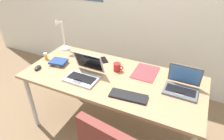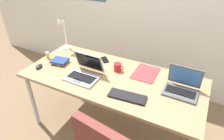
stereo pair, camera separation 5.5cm
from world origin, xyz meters
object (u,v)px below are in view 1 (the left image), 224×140
Objects in this scene: laptop_far_corner at (182,86)px; paper_folder_back_right at (145,72)px; laptop_by_keyboard at (84,73)px; book_stack at (59,62)px; cell_phone at (104,60)px; computer_mouse at (38,68)px; pill_bottle at (46,56)px; desk_lamp at (61,35)px; coffee_mug at (117,67)px; external_keyboard at (128,96)px.

laptop_far_corner reaches higher than paper_folder_back_right.
laptop_by_keyboard reaches higher than book_stack.
book_stack is (-0.41, -0.28, 0.02)m from cell_phone.
laptop_by_keyboard is 0.53m from computer_mouse.
book_stack is (0.20, -0.02, -0.02)m from pill_bottle.
desk_lamp is 4.17× the size of computer_mouse.
pill_bottle is (-0.61, -0.26, 0.04)m from cell_phone.
pill_bottle is 0.20m from book_stack.
laptop_by_keyboard is at bearing -36.01° from desk_lamp.
cell_phone is (0.58, -0.02, -0.19)m from desk_lamp.
coffee_mug reaches higher than computer_mouse.
desk_lamp is 0.70m from laptop_by_keyboard.
cell_phone is (0.02, 0.39, -0.04)m from laptop_by_keyboard.
desk_lamp is at bearing 149.76° from external_keyboard.
desk_lamp is 0.61m from cell_phone.
laptop_by_keyboard is at bearing -137.66° from cell_phone.
external_keyboard is 0.43m from coffee_mug.
desk_lamp reaches higher than pill_bottle.
pill_bottle reaches higher than cell_phone.
coffee_mug is at bearing 10.53° from computer_mouse.
coffee_mug is (-0.28, -0.09, 0.04)m from paper_folder_back_right.
coffee_mug reaches higher than paper_folder_back_right.
laptop_far_corner is at bearing -56.20° from cell_phone.
computer_mouse is 0.85× the size of coffee_mug.
laptop_far_corner reaches higher than book_stack.
cell_phone is 0.66m from pill_bottle.
cell_phone is 0.70× the size of book_stack.
external_keyboard is 3.44× the size of computer_mouse.
pill_bottle is (-1.49, -0.08, -0.00)m from laptop_far_corner.
coffee_mug reaches higher than book_stack.
cell_phone is 0.50m from book_stack.
paper_folder_back_right is (1.08, -0.07, -0.19)m from desk_lamp.
pill_bottle reaches higher than computer_mouse.
computer_mouse reaches higher than paper_folder_back_right.
book_stack is at bearing -167.19° from coffee_mug.
laptop_by_keyboard is 1.04× the size of paper_folder_back_right.
computer_mouse is at bearing -169.02° from laptop_far_corner.
laptop_far_corner reaches higher than computer_mouse.
desk_lamp is 1.29× the size of paper_folder_back_right.
desk_lamp is at bearing 169.19° from coffee_mug.
external_keyboard is at bearing -10.59° from laptop_by_keyboard.
desk_lamp reaches higher than coffee_mug.
computer_mouse is 0.23m from book_stack.
laptop_by_keyboard is 3.37× the size of computer_mouse.
laptop_by_keyboard is at bearing -4.00° from computer_mouse.
external_keyboard is at bearing -143.55° from laptop_far_corner.
book_stack is (-0.90, 0.20, 0.01)m from external_keyboard.
cell_phone is at bearing 86.63° from laptop_by_keyboard.
computer_mouse is 0.72m from cell_phone.
laptop_far_corner is 0.90m from cell_phone.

